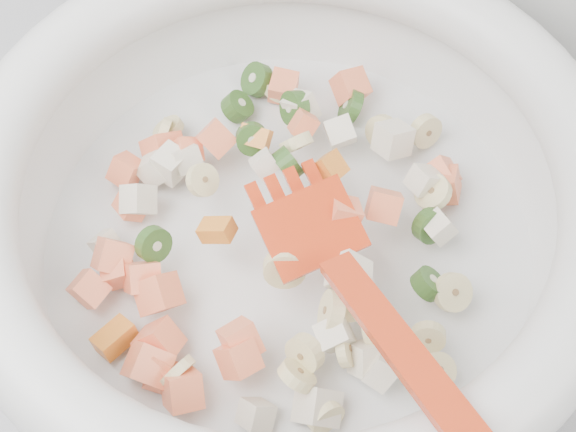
% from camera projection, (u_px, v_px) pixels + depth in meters
% --- Properties ---
extents(mixing_bowl, '(0.43, 0.43, 0.14)m').
position_uv_depth(mixing_bowl, '(288.00, 203.00, 0.58)').
color(mixing_bowl, silver).
rests_on(mixing_bowl, counter).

